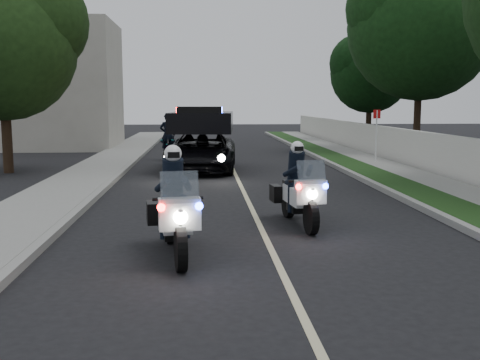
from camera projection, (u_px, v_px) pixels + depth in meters
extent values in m
plane|color=black|center=(298.00, 306.00, 7.35)|extent=(120.00, 120.00, 0.00)
cube|color=gray|center=(376.00, 185.00, 17.50)|extent=(0.20, 60.00, 0.15)
cube|color=#193814|center=(398.00, 185.00, 17.54)|extent=(1.20, 60.00, 0.16)
cube|color=gray|center=(439.00, 184.00, 17.63)|extent=(1.40, 60.00, 0.16)
cube|color=beige|center=(472.00, 162.00, 17.61)|extent=(0.22, 60.00, 1.50)
cube|color=gray|center=(105.00, 188.00, 16.95)|extent=(0.20, 60.00, 0.15)
cube|color=gray|center=(67.00, 188.00, 16.87)|extent=(2.00, 60.00, 0.16)
cube|color=#A8A396|center=(44.00, 86.00, 31.90)|extent=(8.00, 6.00, 7.00)
cube|color=#BFB78C|center=(242.00, 189.00, 17.23)|extent=(0.12, 50.00, 0.01)
imported|color=black|center=(202.00, 171.00, 21.82)|extent=(2.86, 5.53, 2.61)
imported|color=black|center=(168.00, 160.00, 25.77)|extent=(0.65, 1.83, 0.95)
imported|color=black|center=(168.00, 160.00, 25.77)|extent=(0.71, 0.49, 1.89)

